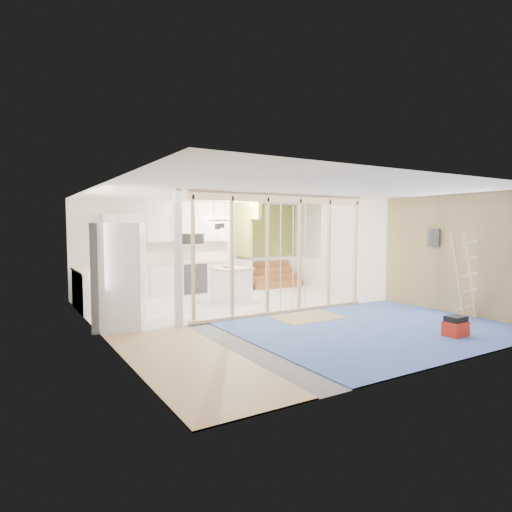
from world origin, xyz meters
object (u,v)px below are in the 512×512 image
island (231,284)px  toolbox (456,327)px  fridge (120,276)px  ladder (466,276)px

island → toolbox: island is taller
fridge → island: 3.57m
fridge → island: fridge is taller
fridge → ladder: size_ratio=1.11×
fridge → ladder: (6.16, -2.87, -0.08)m
island → toolbox: (1.64, -5.17, -0.25)m
island → toolbox: size_ratio=2.65×
fridge → toolbox: (4.79, -3.59, -0.81)m
toolbox → ladder: size_ratio=0.22×
fridge → island: (3.15, 1.58, -0.56)m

